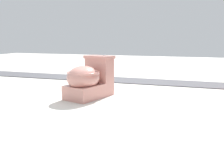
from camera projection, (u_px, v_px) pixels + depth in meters
ground_plane at (108, 96)px, 3.32m from camera, size 14.00×14.00×0.00m
gravel_strip at (161, 82)px, 4.28m from camera, size 0.56×8.00×0.01m
toilet at (89, 80)px, 3.21m from camera, size 0.71×0.53×0.52m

